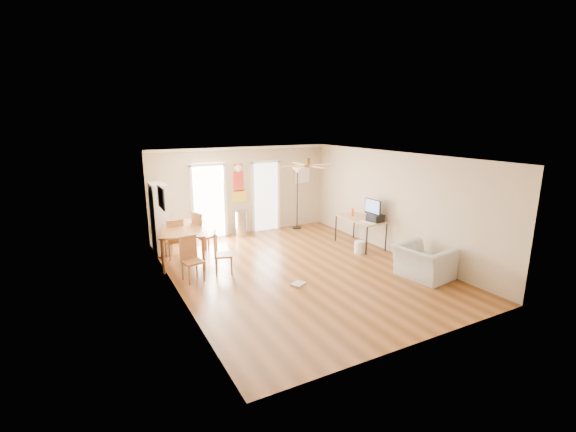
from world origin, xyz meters
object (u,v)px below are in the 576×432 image
dining_chair_right_a (205,233)px  wastebasket_a (359,247)px  dining_chair_near (192,259)px  computer_desk (360,232)px  printer (375,218)px  dining_table (186,244)px  dining_chair_far (174,238)px  armchair (424,262)px  trash_can (241,224)px  bookshelf (160,218)px  torchiere_lamp (297,198)px  dining_chair_right_b (223,252)px

dining_chair_right_a → wastebasket_a: (3.56, -1.76, -0.41)m
dining_chair_near → computer_desk: size_ratio=0.66×
dining_chair_right_a → printer: bearing=-126.6°
dining_table → printer: size_ratio=4.42×
dining_chair_right_a → wastebasket_a: size_ratio=3.61×
dining_chair_far → armchair: dining_chair_far is taller
dining_chair_far → wastebasket_a: bearing=152.5°
trash_can → armchair: size_ratio=0.68×
dining_chair_near → trash_can: bearing=40.0°
dining_table → trash_can: size_ratio=2.25×
bookshelf → printer: 5.58m
dining_table → printer: bearing=-18.1°
dining_table → wastebasket_a: (4.11, -1.52, -0.26)m
dining_chair_near → dining_chair_right_a: bearing=53.4°
torchiere_lamp → printer: (0.75, -2.82, -0.10)m
dining_chair_near → armchair: (4.47, -2.19, -0.12)m
dining_chair_near → torchiere_lamp: bearing=21.7°
dining_chair_near → wastebasket_a: 4.30m
dining_chair_right_a → wastebasket_a: bearing=-129.7°
computer_desk → printer: printer is taller
dining_chair_right_a → printer: (4.05, -1.74, 0.31)m
bookshelf → armchair: bearing=-40.5°
dining_chair_far → armchair: (4.50, -3.87, -0.14)m
dining_chair_far → torchiere_lamp: (4.05, 0.95, 0.48)m
dining_chair_right_b → printer: printer is taller
dining_table → dining_chair_near: 1.32m
bookshelf → wastebasket_a: size_ratio=5.79×
trash_can → printer: (2.64, -2.87, 0.50)m
printer → dining_chair_right_a: bearing=152.8°
dining_chair_right_b → armchair: bearing=-101.8°
armchair → dining_table: bearing=43.4°
armchair → wastebasket_a: bearing=-1.9°
dining_table → wastebasket_a: bearing=-20.4°
dining_chair_right_a → torchiere_lamp: 3.50m
bookshelf → wastebasket_a: 5.21m
dining_chair_right_b → torchiere_lamp: 4.18m
computer_desk → printer: bearing=-76.5°
torchiere_lamp → wastebasket_a: size_ratio=6.26×
bookshelf → dining_chair_right_b: (0.95, -2.17, -0.42)m
computer_desk → trash_can: bearing=136.4°
computer_desk → dining_chair_right_b: bearing=-177.8°
torchiere_lamp → armchair: (0.45, -4.82, -0.62)m
dining_chair_near → computer_desk: 4.67m
dining_chair_near → torchiere_lamp: (4.02, 2.62, 0.50)m
torchiere_lamp → computer_desk: (0.64, -2.36, -0.59)m
dining_chair_near → bookshelf: bearing=84.3°
printer → dining_chair_far: bearing=154.7°
dining_chair_far → computer_desk: size_ratio=0.69×
armchair → torchiere_lamp: bearing=-2.2°
printer → bookshelf: bearing=149.7°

